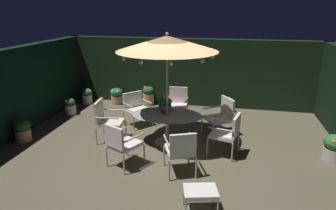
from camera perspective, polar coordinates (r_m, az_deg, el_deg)
The scene contains 21 objects.
ground_plane at distance 7.32m, azimuth 0.46°, elevation -8.09°, with size 8.64×7.14×0.02m, color brown.
hedge_backdrop_rear at distance 10.15m, azimuth 4.31°, elevation 6.27°, with size 8.64×0.30×2.26m, color black.
hedge_backdrop_left at distance 8.69m, azimuth -27.60°, elevation 2.13°, with size 0.30×7.14×2.26m, color black.
patio_dining_table at distance 7.29m, azimuth -0.16°, elevation -2.90°, with size 1.73×1.18×0.76m.
patio_umbrella at distance 6.84m, azimuth -0.18°, elevation 11.71°, with size 2.35×2.35×2.71m.
centerpiece_planter at distance 7.29m, azimuth -0.60°, elevation 0.30°, with size 0.35×0.35×0.42m.
patio_chair_north at distance 5.93m, azimuth 2.47°, elevation -8.40°, with size 0.76×0.80×0.97m.
patio_chair_northeast at distance 6.83m, azimuth 11.50°, elevation -5.05°, with size 0.73×0.73×0.99m.
patio_chair_east at distance 7.95m, azimuth 10.24°, elevation -1.81°, with size 0.87×0.87×0.98m.
patio_chair_southeast at distance 8.71m, azimuth 1.83°, elevation 0.56°, with size 0.61×0.59×1.00m.
patio_chair_south at distance 8.52m, azimuth -6.21°, elevation -0.30°, with size 0.88×0.88×0.92m.
patio_chair_southwest at distance 7.60m, azimuth -11.79°, elevation -2.53°, with size 0.70×0.69×1.04m.
patio_chair_west at distance 6.28m, azimuth -8.97°, elevation -7.05°, with size 0.78×0.81×0.99m.
ottoman_footrest at distance 5.06m, azimuth 6.25°, elevation -16.38°, with size 0.63×0.53×0.43m.
potted_plant_back_left at distance 9.77m, azimuth 11.52°, elevation 0.14°, with size 0.33×0.33×0.48m.
potted_plant_left_far at distance 10.30m, azimuth -3.81°, elevation 1.89°, with size 0.39×0.40×0.65m.
potted_plant_front_corner at distance 7.56m, azimuth 29.35°, elevation -7.05°, with size 0.49×0.49×0.59m.
potted_plant_right_near at distance 10.79m, azimuth -15.32°, elevation 1.71°, with size 0.38×0.37×0.54m.
potted_plant_left_near at distance 9.83m, azimuth -18.27°, elevation -0.29°, with size 0.34×0.35×0.52m.
potted_plant_back_center at distance 8.37m, azimuth -26.16°, elevation -4.32°, with size 0.40×0.40×0.56m.
potted_plant_back_right at distance 10.52m, azimuth -9.84°, elevation 1.81°, with size 0.43×0.43×0.56m.
Camera 1 is at (1.29, -6.42, 3.25)m, focal length 31.74 mm.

